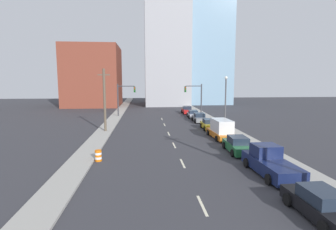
{
  "coord_description": "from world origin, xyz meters",
  "views": [
    {
      "loc": [
        -3.1,
        -4.82,
        6.78
      ],
      "look_at": [
        0.08,
        30.14,
        2.2
      ],
      "focal_mm": 28.0,
      "sensor_mm": 36.0,
      "label": 1
    }
  ],
  "objects": [
    {
      "name": "sidewalk_left",
      "position": [
        -8.51,
        49.11,
        0.08
      ],
      "size": [
        2.21,
        98.22,
        0.17
      ],
      "color": "#9E9B93",
      "rests_on": "ground"
    },
    {
      "name": "sidewalk_right",
      "position": [
        8.51,
        49.11,
        0.08
      ],
      "size": [
        2.21,
        98.22,
        0.17
      ],
      "color": "#9E9B93",
      "rests_on": "ground"
    },
    {
      "name": "lane_stripe_at_9m",
      "position": [
        0.0,
        8.56,
        0.0
      ],
      "size": [
        0.16,
        2.4,
        0.01
      ],
      "primitive_type": "cube",
      "color": "beige",
      "rests_on": "ground"
    },
    {
      "name": "lane_stripe_at_16m",
      "position": [
        0.0,
        15.97,
        0.0
      ],
      "size": [
        0.16,
        2.4,
        0.01
      ],
      "primitive_type": "cube",
      "color": "beige",
      "rests_on": "ground"
    },
    {
      "name": "lane_stripe_at_22m",
      "position": [
        0.0,
        22.14,
        0.0
      ],
      "size": [
        0.16,
        2.4,
        0.01
      ],
      "primitive_type": "cube",
      "color": "beige",
      "rests_on": "ground"
    },
    {
      "name": "lane_stripe_at_28m",
      "position": [
        0.0,
        28.32,
        0.0
      ],
      "size": [
        0.16,
        2.4,
        0.01
      ],
      "primitive_type": "cube",
      "color": "beige",
      "rests_on": "ground"
    },
    {
      "name": "lane_stripe_at_35m",
      "position": [
        0.0,
        35.39,
        0.0
      ],
      "size": [
        0.16,
        2.4,
        0.01
      ],
      "primitive_type": "cube",
      "color": "beige",
      "rests_on": "ground"
    },
    {
      "name": "lane_stripe_at_42m",
      "position": [
        0.0,
        41.54,
        0.0
      ],
      "size": [
        0.16,
        2.4,
        0.01
      ],
      "primitive_type": "cube",
      "color": "beige",
      "rests_on": "ground"
    },
    {
      "name": "building_brick_left",
      "position": [
        -16.79,
        68.71,
        8.02
      ],
      "size": [
        14.0,
        16.0,
        16.04
      ],
      "color": "brown",
      "rests_on": "ground"
    },
    {
      "name": "building_office_center",
      "position": [
        3.25,
        72.71,
        15.1
      ],
      "size": [
        12.0,
        20.0,
        30.2
      ],
      "color": "#99999E",
      "rests_on": "ground"
    },
    {
      "name": "building_glass_right",
      "position": [
        15.45,
        76.71,
        14.82
      ],
      "size": [
        13.0,
        20.0,
        29.64
      ],
      "color": "#7A9EB7",
      "rests_on": "ground"
    },
    {
      "name": "traffic_signal_left",
      "position": [
        -7.13,
        45.2,
        3.95
      ],
      "size": [
        3.45,
        0.35,
        6.2
      ],
      "color": "#38383D",
      "rests_on": "ground"
    },
    {
      "name": "traffic_signal_right",
      "position": [
        7.02,
        45.2,
        3.95
      ],
      "size": [
        3.45,
        0.35,
        6.2
      ],
      "color": "#38383D",
      "rests_on": "ground"
    },
    {
      "name": "utility_pole_left_mid",
      "position": [
        -8.28,
        30.02,
        4.3
      ],
      "size": [
        1.6,
        0.32,
        8.36
      ],
      "color": "brown",
      "rests_on": "ground"
    },
    {
      "name": "traffic_barrel",
      "position": [
        -7.06,
        17.25,
        0.47
      ],
      "size": [
        0.56,
        0.56,
        0.95
      ],
      "color": "orange",
      "rests_on": "ground"
    },
    {
      "name": "street_lamp",
      "position": [
        8.56,
        31.91,
        4.37
      ],
      "size": [
        0.44,
        0.44,
        7.44
      ],
      "color": "#4C4C51",
      "rests_on": "ground"
    },
    {
      "name": "sedan_black",
      "position": [
        5.56,
        6.69,
        0.69
      ],
      "size": [
        2.07,
        4.65,
        1.5
      ],
      "rotation": [
        0.0,
        0.0,
        0.01
      ],
      "color": "black",
      "rests_on": "ground"
    },
    {
      "name": "pickup_truck_navy",
      "position": [
        6.02,
        12.99,
        0.83
      ],
      "size": [
        2.52,
        5.77,
        2.02
      ],
      "rotation": [
        0.0,
        0.0,
        0.03
      ],
      "color": "#141E47",
      "rests_on": "ground"
    },
    {
      "name": "sedan_green",
      "position": [
        5.75,
        18.87,
        0.7
      ],
      "size": [
        2.24,
        4.76,
        1.53
      ],
      "rotation": [
        0.0,
        0.0,
        -0.04
      ],
      "color": "#1E6033",
      "rests_on": "ground"
    },
    {
      "name": "box_truck_orange",
      "position": [
        5.97,
        25.04,
        1.06
      ],
      "size": [
        2.45,
        5.75,
        2.27
      ],
      "rotation": [
        0.0,
        0.0,
        0.03
      ],
      "color": "orange",
      "rests_on": "ground"
    },
    {
      "name": "sedan_yellow",
      "position": [
        6.04,
        31.04,
        0.66
      ],
      "size": [
        2.23,
        4.46,
        1.45
      ],
      "rotation": [
        0.0,
        0.0,
        -0.03
      ],
      "color": "gold",
      "rests_on": "ground"
    },
    {
      "name": "sedan_gray",
      "position": [
        6.0,
        37.67,
        0.68
      ],
      "size": [
        2.17,
        4.52,
        1.48
      ],
      "rotation": [
        0.0,
        0.0,
        -0.02
      ],
      "color": "slate",
      "rests_on": "ground"
    },
    {
      "name": "sedan_silver",
      "position": [
        5.93,
        42.92,
        0.63
      ],
      "size": [
        2.22,
        4.84,
        1.36
      ],
      "rotation": [
        0.0,
        0.0,
        -0.05
      ],
      "color": "#B2B2BC",
      "rests_on": "ground"
    },
    {
      "name": "sedan_red",
      "position": [
        5.8,
        49.11,
        0.69
      ],
      "size": [
        2.18,
        4.61,
        1.54
      ],
      "rotation": [
        0.0,
        0.0,
        -0.02
      ],
      "color": "red",
      "rests_on": "ground"
    }
  ]
}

